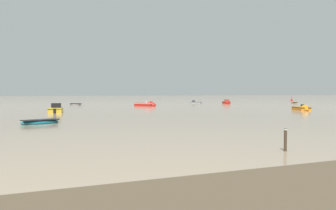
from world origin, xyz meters
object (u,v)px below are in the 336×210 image
(motorboat_moored_6, at_px, (194,103))
(mooring_post_left, at_px, (285,140))
(rowboat_moored_0, at_px, (76,104))
(motorboat_moored_3, at_px, (56,110))
(motorboat_moored_2, at_px, (148,105))
(rowboat_moored_2, at_px, (40,122))
(motorboat_moored_1, at_px, (227,103))
(rowboat_moored_3, at_px, (294,103))
(motorboat_moored_7, at_px, (303,109))
(channel_buoy, at_px, (292,100))

(motorboat_moored_6, bearing_deg, mooring_post_left, 105.50)
(rowboat_moored_0, distance_m, motorboat_moored_3, 39.08)
(motorboat_moored_2, bearing_deg, rowboat_moored_0, -168.94)
(motorboat_moored_3, height_order, rowboat_moored_2, motorboat_moored_3)
(motorboat_moored_1, height_order, rowboat_moored_3, motorboat_moored_1)
(motorboat_moored_1, bearing_deg, motorboat_moored_7, 10.89)
(channel_buoy, bearing_deg, rowboat_moored_3, -131.36)
(rowboat_moored_3, distance_m, mooring_post_left, 101.07)
(rowboat_moored_0, distance_m, motorboat_moored_7, 63.69)
(rowboat_moored_3, bearing_deg, motorboat_moored_3, -7.61)
(motorboat_moored_6, bearing_deg, rowboat_moored_2, 89.29)
(motorboat_moored_7, distance_m, mooring_post_left, 51.40)
(motorboat_moored_2, bearing_deg, motorboat_moored_7, 1.55)
(motorboat_moored_2, distance_m, rowboat_moored_3, 54.60)
(motorboat_moored_1, bearing_deg, motorboat_moored_6, -110.63)
(mooring_post_left, bearing_deg, motorboat_moored_2, 77.80)
(motorboat_moored_2, height_order, rowboat_moored_2, motorboat_moored_2)
(motorboat_moored_2, relative_size, motorboat_moored_3, 1.03)
(channel_buoy, xyz_separation_m, mooring_post_left, (-96.58, -104.37, 0.20))
(motorboat_moored_7, bearing_deg, motorboat_moored_3, -84.63)
(motorboat_moored_1, bearing_deg, mooring_post_left, -7.48)
(motorboat_moored_1, distance_m, mooring_post_left, 90.44)
(motorboat_moored_2, height_order, mooring_post_left, motorboat_moored_2)
(motorboat_moored_1, distance_m, rowboat_moored_0, 47.74)
(rowboat_moored_3, bearing_deg, channel_buoy, -156.23)
(motorboat_moored_3, xyz_separation_m, motorboat_moored_6, (47.11, 36.93, -0.14))
(mooring_post_left, bearing_deg, motorboat_moored_3, 101.34)
(motorboat_moored_2, relative_size, motorboat_moored_6, 1.71)
(rowboat_moored_0, bearing_deg, rowboat_moored_2, 118.77)
(motorboat_moored_2, distance_m, rowboat_moored_2, 52.41)
(motorboat_moored_7, height_order, rowboat_moored_2, motorboat_moored_7)
(motorboat_moored_1, relative_size, rowboat_moored_0, 1.54)
(rowboat_moored_3, bearing_deg, motorboat_moored_1, -36.07)
(mooring_post_left, bearing_deg, motorboat_moored_7, 44.60)
(rowboat_moored_0, relative_size, rowboat_moored_2, 0.84)
(rowboat_moored_0, distance_m, rowboat_moored_3, 72.24)
(rowboat_moored_2, distance_m, mooring_post_left, 28.26)
(motorboat_moored_3, xyz_separation_m, rowboat_moored_3, (79.19, 24.60, -0.22))
(motorboat_moored_7, height_order, rowboat_moored_3, motorboat_moored_7)
(rowboat_moored_2, xyz_separation_m, mooring_post_left, (13.21, -24.98, 0.48))
(motorboat_moored_6, bearing_deg, rowboat_moored_3, -162.02)
(motorboat_moored_1, height_order, mooring_post_left, motorboat_moored_1)
(motorboat_moored_1, distance_m, motorboat_moored_7, 43.05)
(motorboat_moored_1, distance_m, motorboat_moored_6, 11.05)
(channel_buoy, bearing_deg, motorboat_moored_7, -131.30)
(rowboat_moored_0, height_order, rowboat_moored_3, rowboat_moored_0)
(motorboat_moored_6, bearing_deg, motorboat_moored_7, 128.18)
(motorboat_moored_6, bearing_deg, rowboat_moored_0, 37.12)
(motorboat_moored_2, bearing_deg, rowboat_moored_2, -64.15)
(rowboat_moored_3, distance_m, channel_buoy, 41.15)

